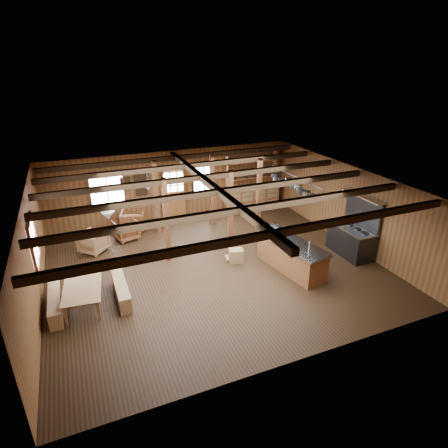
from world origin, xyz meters
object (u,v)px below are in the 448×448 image
(kitchen_island, at_px, (291,255))
(armchair_c, at_px, (94,242))
(commercial_range, at_px, (353,236))
(armchair_b, at_px, (133,221))
(dining_table, at_px, (85,296))
(armchair_a, at_px, (126,230))

(kitchen_island, height_order, armchair_c, kitchen_island)
(commercial_range, bearing_deg, armchair_b, 143.71)
(commercial_range, relative_size, armchair_c, 2.56)
(dining_table, distance_m, armchair_b, 4.85)
(armchair_c, bearing_deg, armchair_b, -97.89)
(commercial_range, relative_size, armchair_a, 2.60)
(kitchen_island, bearing_deg, armchair_a, 126.84)
(commercial_range, distance_m, armchair_c, 8.80)
(kitchen_island, xyz_separation_m, commercial_range, (2.46, 0.09, 0.19))
(commercial_range, xyz_separation_m, armchair_a, (-6.87, 4.08, -0.30))
(kitchen_island, bearing_deg, commercial_range, -7.78)
(commercial_range, bearing_deg, kitchen_island, -177.98)
(dining_table, xyz_separation_m, armchair_c, (0.49, 3.16, 0.07))
(commercial_range, distance_m, dining_table, 8.56)
(armchair_a, height_order, armchair_b, armchair_b)
(commercial_range, relative_size, armchair_b, 2.40)
(dining_table, height_order, armchair_a, armchair_a)
(armchair_b, bearing_deg, dining_table, 81.92)
(dining_table, relative_size, armchair_c, 2.10)
(dining_table, xyz_separation_m, armchair_b, (2.06, 4.39, 0.09))
(kitchen_island, distance_m, armchair_b, 6.30)
(armchair_c, bearing_deg, commercial_range, -159.73)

